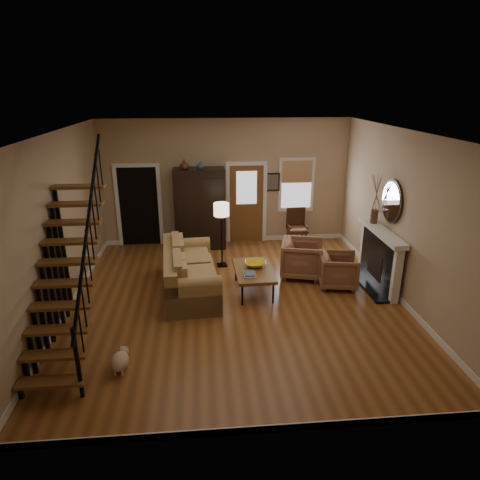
{
  "coord_description": "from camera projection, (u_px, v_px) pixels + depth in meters",
  "views": [
    {
      "loc": [
        -0.63,
        -7.62,
        4.07
      ],
      "look_at": [
        0.1,
        0.4,
        1.15
      ],
      "focal_mm": 32.0,
      "sensor_mm": 36.0,
      "label": 1
    }
  ],
  "objects": [
    {
      "name": "room",
      "position": [
        212.0,
        206.0,
        9.68
      ],
      "size": [
        7.0,
        7.33,
        3.3
      ],
      "color": "brown",
      "rests_on": "ground"
    },
    {
      "name": "staircase",
      "position": [
        64.0,
        256.0,
        6.58
      ],
      "size": [
        0.94,
        2.8,
        3.2
      ],
      "primitive_type": null,
      "color": "brown",
      "rests_on": "ground"
    },
    {
      "name": "fireplace",
      "position": [
        382.0,
        252.0,
        9.06
      ],
      "size": [
        0.33,
        1.95,
        2.3
      ],
      "color": "black",
      "rests_on": "ground"
    },
    {
      "name": "armoire",
      "position": [
        200.0,
        209.0,
        11.11
      ],
      "size": [
        1.3,
        0.6,
        2.1
      ],
      "primitive_type": null,
      "color": "black",
      "rests_on": "ground"
    },
    {
      "name": "vase_a",
      "position": [
        184.0,
        164.0,
        10.58
      ],
      "size": [
        0.24,
        0.24,
        0.25
      ],
      "primitive_type": "imported",
      "color": "#4C2619",
      "rests_on": "armoire"
    },
    {
      "name": "vase_b",
      "position": [
        200.0,
        165.0,
        10.63
      ],
      "size": [
        0.2,
        0.2,
        0.21
      ],
      "primitive_type": "imported",
      "color": "#334C60",
      "rests_on": "armoire"
    },
    {
      "name": "sofa",
      "position": [
        190.0,
        271.0,
        8.85
      ],
      "size": [
        1.23,
        2.49,
        0.9
      ],
      "primitive_type": null,
      "rotation": [
        0.0,
        0.0,
        0.08
      ],
      "color": "#A17C49",
      "rests_on": "ground"
    },
    {
      "name": "coffee_table",
      "position": [
        254.0,
        280.0,
        8.89
      ],
      "size": [
        0.8,
        1.33,
        0.5
      ],
      "primitive_type": null,
      "rotation": [
        0.0,
        0.0,
        0.03
      ],
      "color": "brown",
      "rests_on": "ground"
    },
    {
      "name": "bowl",
      "position": [
        255.0,
        264.0,
        8.93
      ],
      "size": [
        0.45,
        0.45,
        0.11
      ],
      "primitive_type": "imported",
      "color": "gold",
      "rests_on": "coffee_table"
    },
    {
      "name": "books",
      "position": [
        250.0,
        274.0,
        8.5
      ],
      "size": [
        0.24,
        0.33,
        0.06
      ],
      "primitive_type": null,
      "color": "beige",
      "rests_on": "coffee_table"
    },
    {
      "name": "armchair_left",
      "position": [
        338.0,
        270.0,
        9.09
      ],
      "size": [
        0.92,
        0.9,
        0.72
      ],
      "primitive_type": "imported",
      "rotation": [
        0.0,
        0.0,
        1.39
      ],
      "color": "brown",
      "rests_on": "ground"
    },
    {
      "name": "armchair_right",
      "position": [
        302.0,
        258.0,
        9.57
      ],
      "size": [
        1.11,
        1.09,
        0.83
      ],
      "primitive_type": "imported",
      "rotation": [
        0.0,
        0.0,
        1.32
      ],
      "color": "brown",
      "rests_on": "ground"
    },
    {
      "name": "floor_lamp",
      "position": [
        222.0,
        235.0,
        9.98
      ],
      "size": [
        0.4,
        0.4,
        1.55
      ],
      "primitive_type": null,
      "rotation": [
        0.0,
        0.0,
        0.13
      ],
      "color": "black",
      "rests_on": "ground"
    },
    {
      "name": "side_chair",
      "position": [
        297.0,
        228.0,
        11.32
      ],
      "size": [
        0.54,
        0.54,
        1.02
      ],
      "primitive_type": null,
      "color": "#372011",
      "rests_on": "ground"
    },
    {
      "name": "dog",
      "position": [
        120.0,
        362.0,
        6.41
      ],
      "size": [
        0.31,
        0.47,
        0.32
      ],
      "primitive_type": null,
      "rotation": [
        0.0,
        0.0,
        -0.12
      ],
      "color": "#D3B490",
      "rests_on": "ground"
    }
  ]
}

